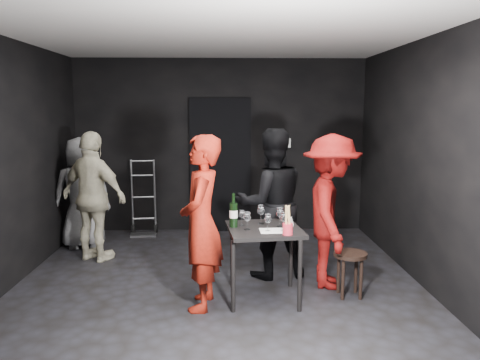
{
  "coord_description": "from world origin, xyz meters",
  "views": [
    {
      "loc": [
        0.1,
        -4.84,
        1.95
      ],
      "look_at": [
        0.25,
        0.25,
        1.16
      ],
      "focal_mm": 35.0,
      "sensor_mm": 36.0,
      "label": 1
    }
  ],
  "objects_px": {
    "hand_truck": "(144,221)",
    "wine_bottle": "(233,214)",
    "stool": "(350,262)",
    "woman_black": "(271,193)",
    "bystander_cream": "(93,190)",
    "man_maroon": "(331,203)",
    "bystander_grey": "(82,191)",
    "server_red": "(201,211)",
    "breadstick_cup": "(288,221)",
    "tasting_table": "(264,237)"
  },
  "relations": [
    {
      "from": "bystander_cream",
      "to": "hand_truck",
      "type": "bearing_deg",
      "value": -80.97
    },
    {
      "from": "server_red",
      "to": "breadstick_cup",
      "type": "relative_size",
      "value": 6.33
    },
    {
      "from": "hand_truck",
      "to": "stool",
      "type": "distance_m",
      "value": 3.57
    },
    {
      "from": "tasting_table",
      "to": "bystander_grey",
      "type": "distance_m",
      "value": 3.05
    },
    {
      "from": "woman_black",
      "to": "stool",
      "type": "bearing_deg",
      "value": 129.88
    },
    {
      "from": "tasting_table",
      "to": "woman_black",
      "type": "distance_m",
      "value": 0.76
    },
    {
      "from": "man_maroon",
      "to": "stool",
      "type": "bearing_deg",
      "value": -147.82
    },
    {
      "from": "bystander_grey",
      "to": "breadstick_cup",
      "type": "height_order",
      "value": "bystander_grey"
    },
    {
      "from": "hand_truck",
      "to": "bystander_cream",
      "type": "xyz_separation_m",
      "value": [
        -0.4,
        -1.23,
        0.71
      ]
    },
    {
      "from": "tasting_table",
      "to": "server_red",
      "type": "relative_size",
      "value": 0.39
    },
    {
      "from": "bystander_cream",
      "to": "wine_bottle",
      "type": "relative_size",
      "value": 5.31
    },
    {
      "from": "man_maroon",
      "to": "wine_bottle",
      "type": "xyz_separation_m",
      "value": [
        -1.06,
        -0.3,
        -0.05
      ]
    },
    {
      "from": "stool",
      "to": "woman_black",
      "type": "height_order",
      "value": "woman_black"
    },
    {
      "from": "bystander_cream",
      "to": "bystander_grey",
      "type": "xyz_separation_m",
      "value": [
        -0.33,
        0.59,
        -0.11
      ]
    },
    {
      "from": "stool",
      "to": "bystander_grey",
      "type": "relative_size",
      "value": 0.29
    },
    {
      "from": "server_red",
      "to": "breadstick_cup",
      "type": "height_order",
      "value": "server_red"
    },
    {
      "from": "stool",
      "to": "woman_black",
      "type": "bearing_deg",
      "value": 140.36
    },
    {
      "from": "server_red",
      "to": "breadstick_cup",
      "type": "xyz_separation_m",
      "value": [
        0.83,
        -0.09,
        -0.07
      ]
    },
    {
      "from": "woman_black",
      "to": "wine_bottle",
      "type": "relative_size",
      "value": 5.69
    },
    {
      "from": "hand_truck",
      "to": "wine_bottle",
      "type": "height_order",
      "value": "hand_truck"
    },
    {
      "from": "server_red",
      "to": "bystander_grey",
      "type": "bearing_deg",
      "value": -134.43
    },
    {
      "from": "tasting_table",
      "to": "woman_black",
      "type": "bearing_deg",
      "value": 78.86
    },
    {
      "from": "tasting_table",
      "to": "bystander_grey",
      "type": "relative_size",
      "value": 0.47
    },
    {
      "from": "woman_black",
      "to": "man_maroon",
      "type": "distance_m",
      "value": 0.7
    },
    {
      "from": "bystander_cream",
      "to": "wine_bottle",
      "type": "xyz_separation_m",
      "value": [
        1.75,
        -1.25,
        -0.04
      ]
    },
    {
      "from": "stool",
      "to": "wine_bottle",
      "type": "relative_size",
      "value": 1.36
    },
    {
      "from": "stool",
      "to": "bystander_cream",
      "type": "xyz_separation_m",
      "value": [
        -2.96,
        1.26,
        0.55
      ]
    },
    {
      "from": "man_maroon",
      "to": "bystander_grey",
      "type": "distance_m",
      "value": 3.5
    },
    {
      "from": "tasting_table",
      "to": "hand_truck",
      "type": "bearing_deg",
      "value": 123.51
    },
    {
      "from": "stool",
      "to": "bystander_grey",
      "type": "distance_m",
      "value": 3.8
    },
    {
      "from": "stool",
      "to": "breadstick_cup",
      "type": "height_order",
      "value": "breadstick_cup"
    },
    {
      "from": "woman_black",
      "to": "man_maroon",
      "type": "relative_size",
      "value": 1.06
    },
    {
      "from": "stool",
      "to": "breadstick_cup",
      "type": "relative_size",
      "value": 1.55
    },
    {
      "from": "wine_bottle",
      "to": "man_maroon",
      "type": "bearing_deg",
      "value": 15.84
    },
    {
      "from": "tasting_table",
      "to": "bystander_cream",
      "type": "distance_m",
      "value": 2.45
    },
    {
      "from": "hand_truck",
      "to": "man_maroon",
      "type": "height_order",
      "value": "man_maroon"
    },
    {
      "from": "bystander_grey",
      "to": "breadstick_cup",
      "type": "bearing_deg",
      "value": 124.42
    },
    {
      "from": "server_red",
      "to": "woman_black",
      "type": "bearing_deg",
      "value": 142.89
    },
    {
      "from": "hand_truck",
      "to": "server_red",
      "type": "bearing_deg",
      "value": -76.25
    },
    {
      "from": "woman_black",
      "to": "bystander_cream",
      "type": "height_order",
      "value": "woman_black"
    },
    {
      "from": "bystander_grey",
      "to": "server_red",
      "type": "bearing_deg",
      "value": 114.71
    },
    {
      "from": "hand_truck",
      "to": "breadstick_cup",
      "type": "bearing_deg",
      "value": -63.51
    },
    {
      "from": "stool",
      "to": "server_red",
      "type": "xyz_separation_m",
      "value": [
        -1.52,
        -0.21,
        0.59
      ]
    },
    {
      "from": "stool",
      "to": "server_red",
      "type": "height_order",
      "value": "server_red"
    },
    {
      "from": "bystander_cream",
      "to": "breadstick_cup",
      "type": "distance_m",
      "value": 2.75
    },
    {
      "from": "hand_truck",
      "to": "wine_bottle",
      "type": "relative_size",
      "value": 3.35
    },
    {
      "from": "stool",
      "to": "breadstick_cup",
      "type": "distance_m",
      "value": 0.91
    },
    {
      "from": "server_red",
      "to": "bystander_cream",
      "type": "bearing_deg",
      "value": -130.74
    },
    {
      "from": "bystander_cream",
      "to": "bystander_grey",
      "type": "distance_m",
      "value": 0.68
    },
    {
      "from": "woman_black",
      "to": "breadstick_cup",
      "type": "height_order",
      "value": "woman_black"
    }
  ]
}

